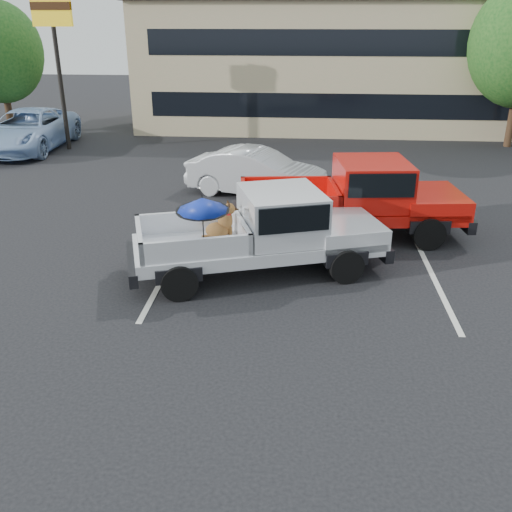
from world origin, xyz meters
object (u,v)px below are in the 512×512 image
object	(u,v)px
silver_sedan	(257,173)
blue_suv	(28,130)
red_pickup	(364,196)
motel_sign	(54,33)
tree_back	(416,32)
silver_pickup	(271,228)

from	to	relation	value
silver_sedan	blue_suv	bearing A→B (deg)	77.54
red_pickup	blue_suv	size ratio (longest dim) A/B	1.04
motel_sign	silver_sedan	xyz separation A→B (m)	(8.59, -6.05, -3.92)
motel_sign	tree_back	size ratio (longest dim) A/B	0.84
red_pickup	silver_sedan	bearing A→B (deg)	125.49
motel_sign	red_pickup	xyz separation A→B (m)	(11.63, -9.46, -3.56)
silver_pickup	silver_sedan	world-z (taller)	silver_pickup
silver_sedan	blue_suv	size ratio (longest dim) A/B	0.74
motel_sign	silver_pickup	bearing A→B (deg)	-51.81
silver_pickup	blue_suv	xyz separation A→B (m)	(-10.96, 11.62, -0.22)
motel_sign	silver_pickup	size ratio (longest dim) A/B	1.00
silver_pickup	blue_suv	distance (m)	15.98
tree_back	blue_suv	world-z (taller)	tree_back
blue_suv	motel_sign	bearing A→B (deg)	9.56
red_pickup	silver_sedan	distance (m)	4.57
motel_sign	silver_sedan	size ratio (longest dim) A/B	1.35
red_pickup	blue_suv	bearing A→B (deg)	138.99
tree_back	silver_pickup	bearing A→B (deg)	-106.83
red_pickup	tree_back	bearing A→B (deg)	71.05
motel_sign	tree_back	bearing A→B (deg)	32.01
motel_sign	red_pickup	world-z (taller)	motel_sign
silver_pickup	red_pickup	size ratio (longest dim) A/B	0.97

